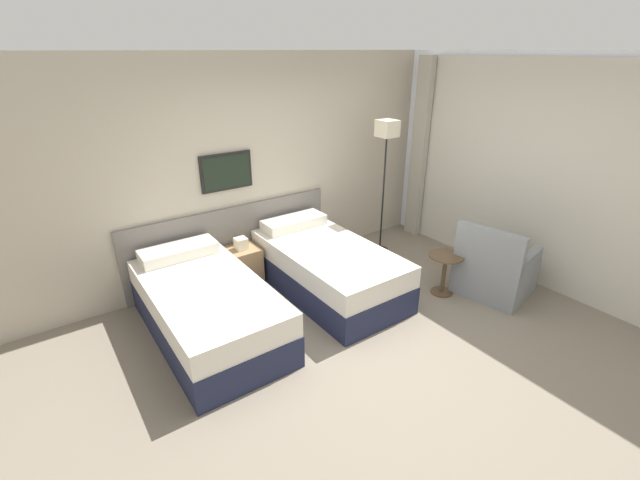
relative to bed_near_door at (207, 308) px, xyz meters
name	(u,v)px	position (x,y,z in m)	size (l,w,h in m)	color
ground_plane	(372,339)	(1.30, -1.07, -0.30)	(16.00, 16.00, 0.00)	slate
wall_headboard	(263,171)	(1.27, 1.05, 1.00)	(10.00, 0.10, 2.70)	#B7AD99
wall_window	(542,176)	(3.81, -1.17, 1.04)	(0.21, 4.59, 2.70)	white
bed_near_door	(207,308)	(0.00, 0.00, 0.00)	(1.04, 1.98, 0.72)	#1E233D
bed_near_window	(327,268)	(1.51, 0.00, 0.00)	(1.04, 1.98, 0.72)	#1E233D
nightstand	(243,265)	(0.76, 0.75, -0.05)	(0.40, 0.38, 0.61)	#9E7A51
floor_lamp	(386,143)	(2.82, 0.47, 1.27)	(0.24, 0.24, 1.87)	black
side_table	(445,267)	(2.61, -0.86, 0.05)	(0.40, 0.40, 0.50)	brown
armchair	(494,271)	(3.11, -1.20, -0.01)	(0.89, 0.91, 0.91)	gray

